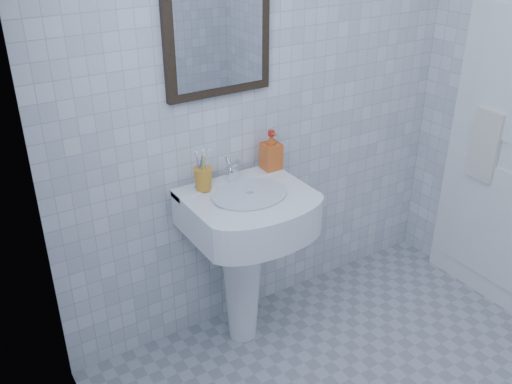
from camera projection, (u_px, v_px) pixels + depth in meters
wall_back at (267, 82)px, 2.66m from camera, size 2.20×0.02×2.50m
wall_left at (148, 295)px, 1.24m from camera, size 0.02×2.40×2.50m
washbasin at (244, 242)px, 2.68m from camera, size 0.56×0.41×0.86m
faucet at (232, 171)px, 2.61m from camera, size 0.05×0.11×0.13m
toothbrush_cup at (203, 179)px, 2.54m from camera, size 0.11×0.11×0.10m
soap_dispenser at (271, 150)px, 2.72m from camera, size 0.09×0.09×0.19m
wall_mirror at (218, 23)px, 2.38m from camera, size 0.50×0.04×0.62m
towel_ring at (494, 112)px, 2.89m from camera, size 0.01×0.18×0.18m
hand_towel at (485, 146)px, 2.96m from camera, size 0.03×0.16×0.38m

